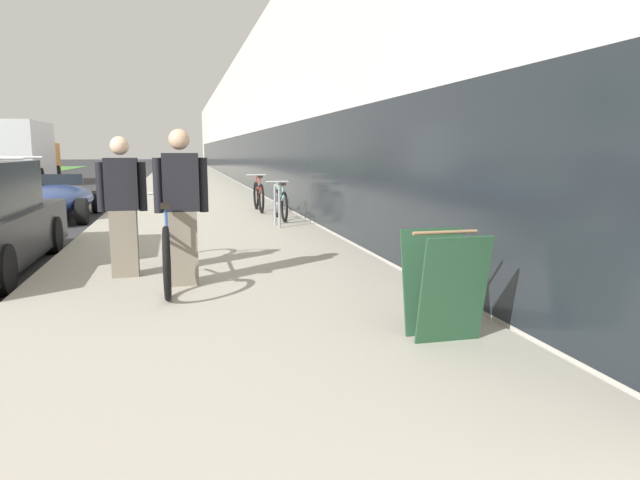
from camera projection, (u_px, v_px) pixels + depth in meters
name	position (u px, v px, depth m)	size (l,w,h in m)	color
sidewalk_slab	(190.00, 188.00, 24.77)	(4.56, 70.00, 0.12)	#A39E8E
storefront_facade	(312.00, 128.00, 33.71)	(10.01, 70.00, 6.01)	silver
tandem_bicycle	(169.00, 244.00, 6.89)	(0.52, 2.98, 0.98)	black
person_rider	(182.00, 208.00, 6.48)	(0.60, 0.24, 1.78)	#756B5B
person_bystander	(123.00, 207.00, 6.92)	(0.58, 0.23, 1.71)	#756B5B
bike_rack_hoop	(277.00, 201.00, 11.62)	(0.05, 0.60, 0.84)	gray
cruiser_bike_nearest	(280.00, 204.00, 12.73)	(0.52, 1.65, 0.85)	black
cruiser_bike_middle	(259.00, 196.00, 14.51)	(0.52, 1.70, 0.92)	black
sandwich_board_sign	(443.00, 284.00, 4.67)	(0.56, 0.56, 0.90)	#23472D
vintage_roadster_curbside	(53.00, 200.00, 13.82)	(1.91, 4.31, 1.08)	navy
moving_truck	(22.00, 153.00, 28.49)	(2.48, 6.87, 3.06)	orange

